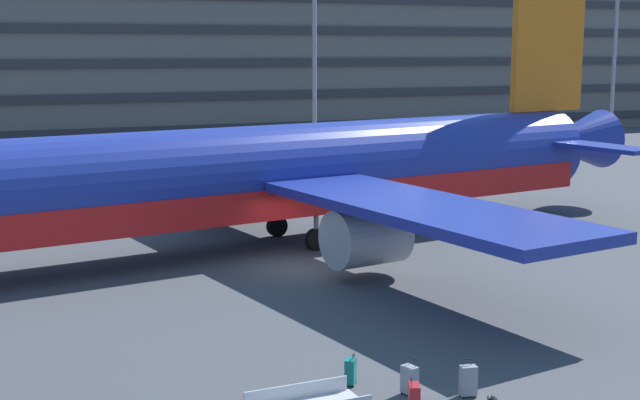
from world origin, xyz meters
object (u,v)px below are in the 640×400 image
(airliner, at_px, (277,175))
(suitcase_scuffed, at_px, (410,380))
(suitcase_navy, at_px, (351,371))
(suitcase_upright, at_px, (468,380))

(airliner, xyz_separation_m, suitcase_scuffed, (-2.62, -16.56, -2.58))
(airliner, height_order, suitcase_scuffed, airliner)
(airliner, xyz_separation_m, suitcase_navy, (-3.65, -15.44, -2.61))
(suitcase_navy, distance_m, suitcase_upright, 2.86)
(airliner, relative_size, suitcase_upright, 42.56)
(suitcase_upright, bearing_deg, airliner, 85.38)
(airliner, bearing_deg, suitcase_scuffed, -99.00)
(suitcase_navy, relative_size, suitcase_upright, 0.86)
(suitcase_upright, height_order, suitcase_scuffed, suitcase_scuffed)
(airliner, relative_size, suitcase_scuffed, 42.41)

